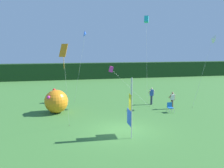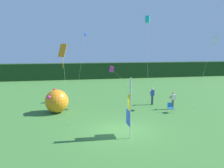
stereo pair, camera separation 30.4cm
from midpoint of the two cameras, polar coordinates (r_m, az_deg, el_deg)
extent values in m
plane|color=#3D7533|center=(16.53, 1.57, -11.54)|extent=(120.00, 120.00, 0.00)
cube|color=#193819|center=(44.77, -7.53, 3.23)|extent=(80.00, 2.40, 3.06)
cylinder|color=#B7B7BC|center=(14.65, 4.33, -6.07)|extent=(0.06, 0.06, 3.98)
cube|color=blue|center=(15.32, 3.75, -8.29)|extent=(0.02, 0.97, 1.06)
cube|color=yellow|center=(14.88, 3.98, -4.58)|extent=(0.02, 0.60, 1.06)
cube|color=white|center=(14.50, 4.23, -0.65)|extent=(0.02, 0.23, 1.06)
cylinder|color=brown|center=(22.87, 14.36, -4.90)|extent=(0.22, 0.22, 0.91)
cube|color=white|center=(22.71, 14.43, -3.13)|extent=(0.36, 0.20, 0.53)
sphere|color=#A37556|center=(22.64, 14.47, -2.17)|extent=(0.20, 0.20, 0.20)
cylinder|color=#A37556|center=(22.66, 13.85, -3.04)|extent=(0.09, 0.48, 0.42)
cylinder|color=#A37556|center=(22.84, 14.93, -3.24)|extent=(0.09, 0.14, 0.56)
cylinder|color=#2D334C|center=(24.21, 9.43, -3.96)|extent=(0.22, 0.22, 0.94)
cube|color=#284CA8|center=(24.06, 9.47, -2.15)|extent=(0.36, 0.20, 0.62)
sphere|color=beige|center=(23.98, 9.50, -1.14)|extent=(0.20, 0.20, 0.20)
cylinder|color=beige|center=(24.01, 8.91, -1.95)|extent=(0.09, 0.48, 0.42)
cylinder|color=beige|center=(24.15, 9.97, -2.15)|extent=(0.09, 0.14, 0.56)
sphere|color=orange|center=(21.30, -14.08, -4.22)|extent=(2.11, 2.11, 2.11)
sphere|color=red|center=(21.47, -14.57, -1.48)|extent=(0.30, 0.30, 0.30)
sphere|color=#DB33A8|center=(20.56, -15.90, -3.23)|extent=(0.30, 0.30, 0.30)
sphere|color=green|center=(21.95, -14.31, -2.04)|extent=(0.30, 0.30, 0.30)
cylinder|color=#BCBCC1|center=(21.30, 13.66, -6.55)|extent=(0.03, 0.03, 0.42)
cylinder|color=#BCBCC1|center=(21.51, 14.81, -6.45)|extent=(0.03, 0.03, 0.42)
cylinder|color=#BCBCC1|center=(21.71, 13.10, -6.24)|extent=(0.03, 0.03, 0.42)
cylinder|color=#BCBCC1|center=(21.92, 14.24, -6.14)|extent=(0.03, 0.03, 0.42)
cube|color=#1E66B2|center=(21.55, 13.98, -5.76)|extent=(0.48, 0.48, 0.03)
cube|color=#1E66B2|center=(21.70, 13.72, -5.01)|extent=(0.48, 0.03, 0.44)
cylinder|color=brown|center=(25.61, -9.68, -4.25)|extent=(0.03, 0.03, 0.08)
cylinder|color=silver|center=(24.54, -8.42, 3.70)|extent=(1.23, 1.13, 7.25)
cone|color=blue|center=(24.00, -7.04, 12.28)|extent=(0.36, 0.62, 0.65)
cylinder|color=brown|center=(17.83, -11.05, -10.04)|extent=(0.03, 0.03, 0.08)
cylinder|color=silver|center=(16.06, -11.74, -1.89)|extent=(0.30, 2.23, 5.64)
cube|color=orange|center=(14.69, -12.58, 8.17)|extent=(0.59, 0.64, 0.81)
cylinder|color=orange|center=(14.71, -12.48, 5.17)|extent=(0.02, 0.02, 0.70)
cylinder|color=brown|center=(25.05, 8.39, -4.51)|extent=(0.03, 0.03, 0.08)
cylinder|color=silver|center=(25.29, 8.30, 5.78)|extent=(0.35, 1.71, 8.95)
cube|color=#23B2C6|center=(26.31, 8.20, 15.66)|extent=(0.66, 0.74, 0.76)
cylinder|color=brown|center=(23.27, 9.03, -5.55)|extent=(0.03, 0.03, 0.08)
cylinder|color=silver|center=(22.51, 4.32, -1.11)|extent=(3.86, 0.55, 3.81)
cube|color=#DB33A8|center=(22.05, -0.62, 3.69)|extent=(0.51, 0.42, 0.60)
cylinder|color=brown|center=(23.99, 18.98, -5.48)|extent=(0.03, 0.03, 0.08)
cylinder|color=silver|center=(23.93, 21.21, 2.40)|extent=(1.82, 0.03, 6.69)
cone|color=white|center=(24.35, 23.44, 10.27)|extent=(0.66, 0.90, 0.85)
camera|label=1|loc=(0.15, -90.45, -0.07)|focal=36.76mm
camera|label=2|loc=(0.15, 89.55, 0.07)|focal=36.76mm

